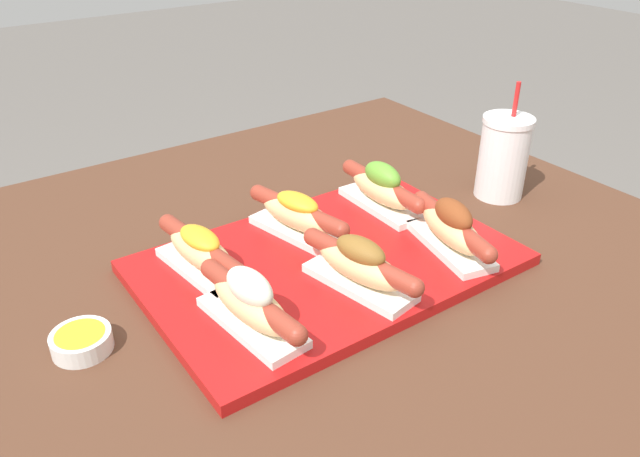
{
  "coord_description": "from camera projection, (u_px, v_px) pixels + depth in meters",
  "views": [
    {
      "loc": [
        -0.49,
        -0.6,
        1.26
      ],
      "look_at": [
        -0.04,
        0.04,
        0.81
      ],
      "focal_mm": 35.0,
      "sensor_mm": 36.0,
      "label": 1
    }
  ],
  "objects": [
    {
      "name": "patio_table",
      "position": [
        352.0,
        442.0,
        1.11
      ],
      "size": [
        1.11,
        1.2,
        0.75
      ],
      "color": "#4C2D1E",
      "rests_on": "ground_plane"
    },
    {
      "name": "serving_tray",
      "position": [
        328.0,
        263.0,
        0.92
      ],
      "size": [
        0.53,
        0.35,
        0.02
      ],
      "color": "#B71414",
      "rests_on": "patio_table"
    },
    {
      "name": "hot_dog_0",
      "position": [
        251.0,
        303.0,
        0.76
      ],
      "size": [
        0.08,
        0.21,
        0.08
      ],
      "color": "white",
      "rests_on": "serving_tray"
    },
    {
      "name": "hot_dog_1",
      "position": [
        360.0,
        265.0,
        0.84
      ],
      "size": [
        0.09,
        0.2,
        0.07
      ],
      "color": "white",
      "rests_on": "serving_tray"
    },
    {
      "name": "hot_dog_2",
      "position": [
        452.0,
        228.0,
        0.92
      ],
      "size": [
        0.09,
        0.2,
        0.08
      ],
      "color": "white",
      "rests_on": "serving_tray"
    },
    {
      "name": "hot_dog_3",
      "position": [
        201.0,
        251.0,
        0.87
      ],
      "size": [
        0.08,
        0.21,
        0.07
      ],
      "color": "white",
      "rests_on": "serving_tray"
    },
    {
      "name": "hot_dog_4",
      "position": [
        298.0,
        215.0,
        0.96
      ],
      "size": [
        0.09,
        0.2,
        0.07
      ],
      "color": "white",
      "rests_on": "serving_tray"
    },
    {
      "name": "hot_dog_5",
      "position": [
        382.0,
        188.0,
        1.04
      ],
      "size": [
        0.06,
        0.21,
        0.08
      ],
      "color": "white",
      "rests_on": "serving_tray"
    },
    {
      "name": "sauce_bowl",
      "position": [
        81.0,
        341.0,
        0.76
      ],
      "size": [
        0.07,
        0.07,
        0.02
      ],
      "color": "silver",
      "rests_on": "patio_table"
    },
    {
      "name": "drink_cup",
      "position": [
        503.0,
        157.0,
        1.1
      ],
      "size": [
        0.09,
        0.09,
        0.21
      ],
      "color": "white",
      "rests_on": "patio_table"
    }
  ]
}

